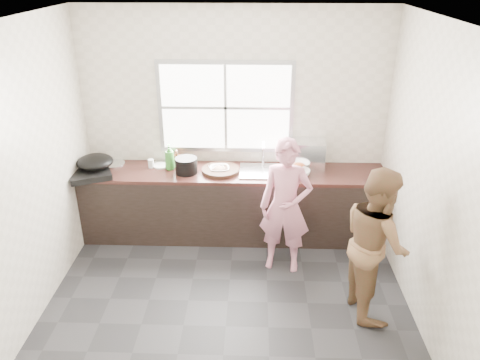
{
  "coord_description": "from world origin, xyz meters",
  "views": [
    {
      "loc": [
        0.25,
        -3.73,
        3.12
      ],
      "look_at": [
        0.1,
        0.65,
        1.05
      ],
      "focal_mm": 35.0,
      "sensor_mm": 36.0,
      "label": 1
    }
  ],
  "objects_px": {
    "bottle_brown_tall": "(177,158)",
    "bottle_brown_short": "(177,157)",
    "wok": "(95,162)",
    "woman": "(285,211)",
    "bowl_mince": "(220,169)",
    "bowl_crabs": "(299,174)",
    "pot_lid_right": "(161,164)",
    "bowl_held": "(289,169)",
    "person_side": "(376,242)",
    "black_pot": "(186,166)",
    "cutting_board": "(221,170)",
    "glass_jar": "(151,163)",
    "plate_food": "(161,166)",
    "pot_lid_left": "(114,164)",
    "dish_rack": "(306,154)",
    "burner": "(90,173)",
    "bottle_green": "(170,157)"
  },
  "relations": [
    {
      "from": "bottle_brown_tall",
      "to": "bottle_brown_short",
      "type": "relative_size",
      "value": 1.16
    },
    {
      "from": "wok",
      "to": "woman",
      "type": "bearing_deg",
      "value": -14.45
    },
    {
      "from": "bowl_mince",
      "to": "bottle_brown_tall",
      "type": "relative_size",
      "value": 1.31
    },
    {
      "from": "bowl_crabs",
      "to": "bottle_brown_short",
      "type": "xyz_separation_m",
      "value": [
        -1.47,
        0.34,
        0.04
      ]
    },
    {
      "from": "bottle_brown_short",
      "to": "pot_lid_right",
      "type": "xyz_separation_m",
      "value": [
        -0.19,
        -0.06,
        -0.07
      ]
    },
    {
      "from": "bowl_crabs",
      "to": "pot_lid_right",
      "type": "height_order",
      "value": "bowl_crabs"
    },
    {
      "from": "bottle_brown_tall",
      "to": "bowl_held",
      "type": "bearing_deg",
      "value": -6.93
    },
    {
      "from": "person_side",
      "to": "bowl_mince",
      "type": "distance_m",
      "value": 2.03
    },
    {
      "from": "bowl_crabs",
      "to": "black_pot",
      "type": "height_order",
      "value": "black_pot"
    },
    {
      "from": "person_side",
      "to": "wok",
      "type": "bearing_deg",
      "value": 60.1
    },
    {
      "from": "bowl_held",
      "to": "person_side",
      "type": "bearing_deg",
      "value": -61.02
    },
    {
      "from": "cutting_board",
      "to": "bottle_brown_tall",
      "type": "distance_m",
      "value": 0.58
    },
    {
      "from": "bowl_crabs",
      "to": "bottle_brown_short",
      "type": "bearing_deg",
      "value": 166.96
    },
    {
      "from": "bowl_held",
      "to": "wok",
      "type": "distance_m",
      "value": 2.26
    },
    {
      "from": "glass_jar",
      "to": "black_pot",
      "type": "bearing_deg",
      "value": -17.86
    },
    {
      "from": "plate_food",
      "to": "pot_lid_left",
      "type": "height_order",
      "value": "plate_food"
    },
    {
      "from": "black_pot",
      "to": "bottle_brown_tall",
      "type": "xyz_separation_m",
      "value": [
        -0.14,
        0.23,
        -0.0
      ]
    },
    {
      "from": "cutting_board",
      "to": "bowl_crabs",
      "type": "relative_size",
      "value": 2.15
    },
    {
      "from": "plate_food",
      "to": "dish_rack",
      "type": "distance_m",
      "value": 1.75
    },
    {
      "from": "bottle_brown_tall",
      "to": "wok",
      "type": "height_order",
      "value": "wok"
    },
    {
      "from": "black_pot",
      "to": "glass_jar",
      "type": "distance_m",
      "value": 0.47
    },
    {
      "from": "person_side",
      "to": "bowl_crabs",
      "type": "xyz_separation_m",
      "value": [
        -0.62,
        1.2,
        0.15
      ]
    },
    {
      "from": "burner",
      "to": "bottle_green",
      "type": "bearing_deg",
      "value": 14.35
    },
    {
      "from": "bowl_mince",
      "to": "bottle_brown_short",
      "type": "distance_m",
      "value": 0.59
    },
    {
      "from": "pot_lid_right",
      "to": "dish_rack",
      "type": "bearing_deg",
      "value": -0.38
    },
    {
      "from": "bowl_held",
      "to": "bottle_green",
      "type": "bearing_deg",
      "value": 178.69
    },
    {
      "from": "wok",
      "to": "pot_lid_left",
      "type": "bearing_deg",
      "value": 63.87
    },
    {
      "from": "bowl_crabs",
      "to": "bottle_brown_tall",
      "type": "distance_m",
      "value": 1.48
    },
    {
      "from": "bowl_mince",
      "to": "bottle_green",
      "type": "distance_m",
      "value": 0.61
    },
    {
      "from": "burner",
      "to": "black_pot",
      "type": "bearing_deg",
      "value": 6.5
    },
    {
      "from": "wok",
      "to": "dish_rack",
      "type": "relative_size",
      "value": 0.93
    },
    {
      "from": "woman",
      "to": "bottle_brown_short",
      "type": "distance_m",
      "value": 1.58
    },
    {
      "from": "person_side",
      "to": "bowl_crabs",
      "type": "relative_size",
      "value": 7.23
    },
    {
      "from": "black_pot",
      "to": "bottle_brown_short",
      "type": "bearing_deg",
      "value": 119.07
    },
    {
      "from": "cutting_board",
      "to": "bottle_brown_short",
      "type": "bearing_deg",
      "value": 155.81
    },
    {
      "from": "dish_rack",
      "to": "bowl_crabs",
      "type": "bearing_deg",
      "value": -104.69
    },
    {
      "from": "person_side",
      "to": "black_pot",
      "type": "distance_m",
      "value": 2.31
    },
    {
      "from": "woman",
      "to": "cutting_board",
      "type": "distance_m",
      "value": 0.99
    },
    {
      "from": "bottle_brown_short",
      "to": "dish_rack",
      "type": "distance_m",
      "value": 1.57
    },
    {
      "from": "black_pot",
      "to": "burner",
      "type": "distance_m",
      "value": 1.11
    },
    {
      "from": "person_side",
      "to": "wok",
      "type": "height_order",
      "value": "person_side"
    },
    {
      "from": "bottle_brown_tall",
      "to": "burner",
      "type": "height_order",
      "value": "bottle_brown_tall"
    },
    {
      "from": "bowl_held",
      "to": "pot_lid_right",
      "type": "bearing_deg",
      "value": 174.27
    },
    {
      "from": "bottle_green",
      "to": "bottle_brown_short",
      "type": "xyz_separation_m",
      "value": [
        0.05,
        0.19,
        -0.08
      ]
    },
    {
      "from": "bottle_green",
      "to": "bowl_held",
      "type": "bearing_deg",
      "value": -1.31
    },
    {
      "from": "bottle_green",
      "to": "pot_lid_right",
      "type": "xyz_separation_m",
      "value": [
        -0.14,
        0.12,
        -0.15
      ]
    },
    {
      "from": "bottle_green",
      "to": "burner",
      "type": "bearing_deg",
      "value": -165.65
    },
    {
      "from": "pot_lid_left",
      "to": "bottle_green",
      "type": "bearing_deg",
      "value": -9.76
    },
    {
      "from": "plate_food",
      "to": "bottle_brown_short",
      "type": "relative_size",
      "value": 1.28
    },
    {
      "from": "bowl_crabs",
      "to": "bottle_green",
      "type": "height_order",
      "value": "bottle_green"
    }
  ]
}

